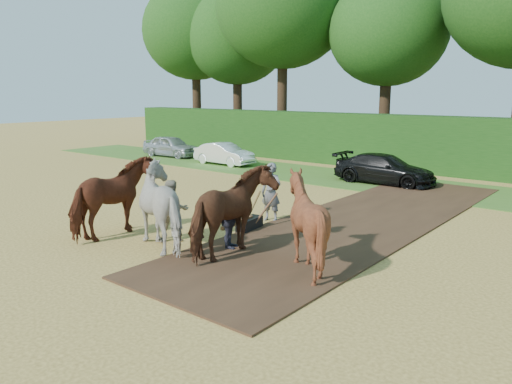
{
  "coord_description": "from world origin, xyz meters",
  "views": [
    {
      "loc": [
        8.89,
        -7.74,
        4.27
      ],
      "look_at": [
        -0.0,
        3.26,
        1.4
      ],
      "focal_mm": 35.0,
      "sensor_mm": 36.0,
      "label": 1
    }
  ],
  "objects_px": {
    "spectator_near": "(173,211)",
    "plough_team": "(203,209)",
    "parked_cars": "(431,174)",
    "spectator_far": "(229,220)"
  },
  "relations": [
    {
      "from": "plough_team",
      "to": "spectator_far",
      "type": "bearing_deg",
      "value": 46.81
    },
    {
      "from": "spectator_near",
      "to": "plough_team",
      "type": "bearing_deg",
      "value": -60.77
    },
    {
      "from": "spectator_near",
      "to": "parked_cars",
      "type": "distance_m",
      "value": 12.89
    },
    {
      "from": "spectator_far",
      "to": "parked_cars",
      "type": "distance_m",
      "value": 12.13
    },
    {
      "from": "plough_team",
      "to": "parked_cars",
      "type": "xyz_separation_m",
      "value": [
        1.66,
        12.58,
        -0.48
      ]
    },
    {
      "from": "parked_cars",
      "to": "spectator_far",
      "type": "bearing_deg",
      "value": -95.58
    },
    {
      "from": "spectator_far",
      "to": "parked_cars",
      "type": "relative_size",
      "value": 0.05
    },
    {
      "from": "spectator_near",
      "to": "parked_cars",
      "type": "xyz_separation_m",
      "value": [
        2.87,
        12.56,
        -0.22
      ]
    },
    {
      "from": "plough_team",
      "to": "parked_cars",
      "type": "bearing_deg",
      "value": 82.48
    },
    {
      "from": "spectator_far",
      "to": "plough_team",
      "type": "bearing_deg",
      "value": 114.94
    }
  ]
}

